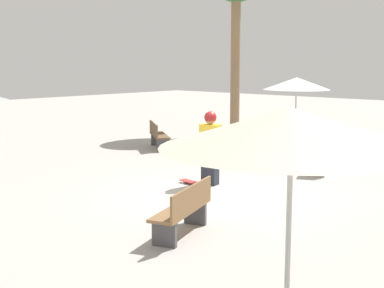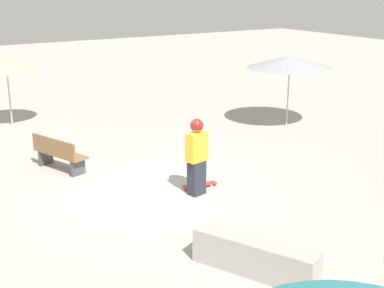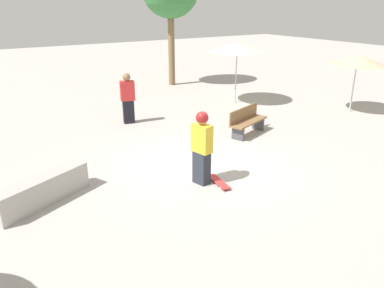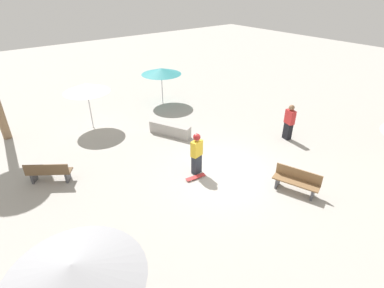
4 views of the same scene
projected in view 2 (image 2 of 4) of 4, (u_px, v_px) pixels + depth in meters
The scene contains 7 objects.
ground_plane at pixel (153, 192), 11.86m from camera, with size 60.00×60.00×0.00m, color #ADA8A0.
skater_main at pixel (197, 154), 11.50m from camera, with size 0.35×0.50×1.71m.
skateboard at pixel (200, 185), 12.13m from camera, with size 0.31×0.82×0.07m.
concrete_ledge at pixel (255, 257), 8.53m from camera, with size 2.08×1.28×0.58m.
bench_near at pixel (59, 154), 13.11m from camera, with size 1.66×0.95×0.85m.
shade_umbrella_grey at pixel (290, 62), 16.75m from camera, with size 2.70×2.70×2.24m.
shade_umbrella_tan at pixel (6, 65), 16.77m from camera, with size 2.02×2.02×2.14m.
Camera 2 is at (-9.80, 5.10, 4.53)m, focal length 50.00 mm.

